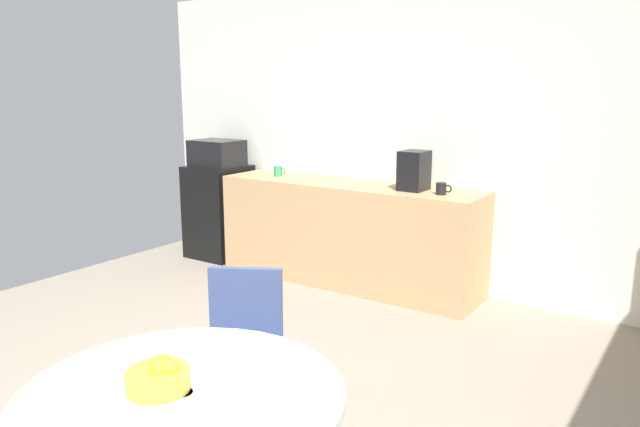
{
  "coord_description": "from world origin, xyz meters",
  "views": [
    {
      "loc": [
        2.06,
        -1.79,
        1.74
      ],
      "look_at": [
        -0.03,
        1.27,
        0.95
      ],
      "focal_mm": 34.02,
      "sensor_mm": 36.0,
      "label": 1
    }
  ],
  "objects_px": {
    "mini_fridge": "(219,211)",
    "fruit_bowl": "(159,376)",
    "coffee_maker": "(414,171)",
    "round_table": "(183,427)",
    "mug_green": "(442,189)",
    "microwave": "(217,153)",
    "mug_white": "(278,171)",
    "chair_navy": "(243,332)"
  },
  "relations": [
    {
      "from": "fruit_bowl",
      "to": "mug_green",
      "type": "height_order",
      "value": "mug_green"
    },
    {
      "from": "chair_navy",
      "to": "mug_green",
      "type": "distance_m",
      "value": 2.28
    },
    {
      "from": "fruit_bowl",
      "to": "coffee_maker",
      "type": "height_order",
      "value": "coffee_maker"
    },
    {
      "from": "fruit_bowl",
      "to": "mug_white",
      "type": "distance_m",
      "value": 3.72
    },
    {
      "from": "mug_white",
      "to": "coffee_maker",
      "type": "height_order",
      "value": "coffee_maker"
    },
    {
      "from": "round_table",
      "to": "mug_green",
      "type": "bearing_deg",
      "value": 97.07
    },
    {
      "from": "mini_fridge",
      "to": "mug_white",
      "type": "height_order",
      "value": "mug_white"
    },
    {
      "from": "mug_green",
      "to": "chair_navy",
      "type": "bearing_deg",
      "value": -92.48
    },
    {
      "from": "round_table",
      "to": "mug_green",
      "type": "xyz_separation_m",
      "value": [
        -0.38,
        3.09,
        0.36
      ]
    },
    {
      "from": "mug_green",
      "to": "coffee_maker",
      "type": "bearing_deg",
      "value": 166.03
    },
    {
      "from": "round_table",
      "to": "fruit_bowl",
      "type": "xyz_separation_m",
      "value": [
        -0.08,
        -0.02,
        0.18
      ]
    },
    {
      "from": "round_table",
      "to": "chair_navy",
      "type": "distance_m",
      "value": 0.98
    },
    {
      "from": "round_table",
      "to": "mug_green",
      "type": "relative_size",
      "value": 8.66
    },
    {
      "from": "microwave",
      "to": "round_table",
      "type": "relative_size",
      "value": 0.43
    },
    {
      "from": "mini_fridge",
      "to": "fruit_bowl",
      "type": "distance_m",
      "value": 4.21
    },
    {
      "from": "mug_green",
      "to": "coffee_maker",
      "type": "relative_size",
      "value": 0.4
    },
    {
      "from": "coffee_maker",
      "to": "microwave",
      "type": "bearing_deg",
      "value": 180.0
    },
    {
      "from": "round_table",
      "to": "coffee_maker",
      "type": "xyz_separation_m",
      "value": [
        -0.65,
        3.15,
        0.47
      ]
    },
    {
      "from": "fruit_bowl",
      "to": "mini_fridge",
      "type": "bearing_deg",
      "value": 130.85
    },
    {
      "from": "mini_fridge",
      "to": "mug_green",
      "type": "distance_m",
      "value": 2.49
    },
    {
      "from": "mug_white",
      "to": "mug_green",
      "type": "height_order",
      "value": "same"
    },
    {
      "from": "microwave",
      "to": "fruit_bowl",
      "type": "height_order",
      "value": "microwave"
    },
    {
      "from": "fruit_bowl",
      "to": "coffee_maker",
      "type": "xyz_separation_m",
      "value": [
        -0.58,
        3.18,
        0.29
      ]
    },
    {
      "from": "mini_fridge",
      "to": "mug_white",
      "type": "relative_size",
      "value": 7.26
    },
    {
      "from": "microwave",
      "to": "mug_white",
      "type": "relative_size",
      "value": 3.72
    },
    {
      "from": "microwave",
      "to": "mini_fridge",
      "type": "bearing_deg",
      "value": 0.0
    },
    {
      "from": "mini_fridge",
      "to": "coffee_maker",
      "type": "height_order",
      "value": "coffee_maker"
    },
    {
      "from": "microwave",
      "to": "coffee_maker",
      "type": "relative_size",
      "value": 1.5
    },
    {
      "from": "coffee_maker",
      "to": "mug_green",
      "type": "bearing_deg",
      "value": -13.97
    },
    {
      "from": "mini_fridge",
      "to": "microwave",
      "type": "relative_size",
      "value": 1.95
    },
    {
      "from": "mini_fridge",
      "to": "fruit_bowl",
      "type": "bearing_deg",
      "value": -49.15
    },
    {
      "from": "microwave",
      "to": "mug_green",
      "type": "distance_m",
      "value": 2.45
    },
    {
      "from": "chair_navy",
      "to": "fruit_bowl",
      "type": "bearing_deg",
      "value": -65.36
    },
    {
      "from": "mini_fridge",
      "to": "coffee_maker",
      "type": "distance_m",
      "value": 2.25
    },
    {
      "from": "chair_navy",
      "to": "coffee_maker",
      "type": "distance_m",
      "value": 2.37
    },
    {
      "from": "chair_navy",
      "to": "fruit_bowl",
      "type": "xyz_separation_m",
      "value": [
        0.4,
        -0.88,
        0.24
      ]
    },
    {
      "from": "mug_white",
      "to": "coffee_maker",
      "type": "xyz_separation_m",
      "value": [
        1.38,
        0.02,
        0.11
      ]
    },
    {
      "from": "fruit_bowl",
      "to": "microwave",
      "type": "bearing_deg",
      "value": 130.85
    },
    {
      "from": "fruit_bowl",
      "to": "mug_white",
      "type": "height_order",
      "value": "mug_white"
    },
    {
      "from": "microwave",
      "to": "coffee_maker",
      "type": "distance_m",
      "value": 2.17
    },
    {
      "from": "mini_fridge",
      "to": "mug_white",
      "type": "xyz_separation_m",
      "value": [
        0.79,
        -0.02,
        0.48
      ]
    },
    {
      "from": "mini_fridge",
      "to": "mug_white",
      "type": "distance_m",
      "value": 0.93
    }
  ]
}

